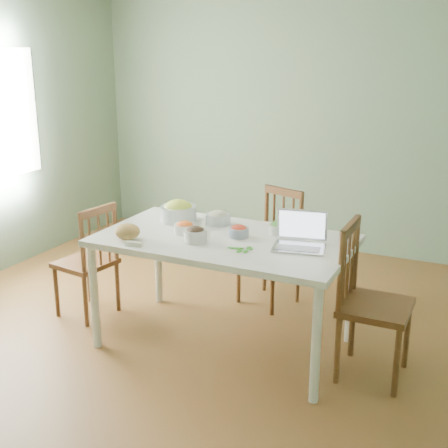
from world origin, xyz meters
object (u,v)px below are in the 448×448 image
at_px(chair_far, 269,248).
at_px(bowl_squash, 178,211).
at_px(chair_left, 85,260).
at_px(laptop, 299,232).
at_px(bread_boule, 128,232).
at_px(chair_right, 376,303).
at_px(dining_table, 224,292).

xyz_separation_m(chair_far, bowl_squash, (-0.51, -0.61, 0.42)).
distance_m(chair_left, bowl_squash, 0.89).
distance_m(bowl_squash, laptop, 1.07).
bearing_deg(bread_boule, chair_right, 12.03).
bearing_deg(dining_table, chair_far, 88.57).
xyz_separation_m(dining_table, chair_left, (-1.23, -0.01, 0.05)).
height_order(dining_table, laptop, laptop).
height_order(chair_far, bowl_squash, bowl_squash).
distance_m(dining_table, laptop, 0.77).
relative_size(chair_far, chair_right, 0.94).
bearing_deg(laptop, bread_boule, -175.53).
xyz_separation_m(bread_boule, laptop, (1.14, 0.32, 0.06)).
xyz_separation_m(chair_far, laptop, (0.53, -0.84, 0.46)).
bearing_deg(bread_boule, laptop, 15.58).
distance_m(dining_table, bowl_squash, 0.73).
bearing_deg(chair_right, chair_left, 90.99).
bearing_deg(bowl_squash, laptop, -12.16).
distance_m(chair_far, chair_right, 1.33).
xyz_separation_m(chair_left, chair_right, (2.31, 0.04, 0.05)).
bearing_deg(bread_boule, chair_left, 154.17).
bearing_deg(chair_far, bowl_squash, -111.97).
bearing_deg(dining_table, chair_left, -179.50).
height_order(chair_left, laptop, laptop).
relative_size(chair_right, bread_boule, 6.04).
height_order(chair_far, chair_right, chair_right).
bearing_deg(bowl_squash, chair_left, -162.56).
bearing_deg(bread_boule, bowl_squash, 79.85).
relative_size(bread_boule, laptop, 0.51).
bearing_deg(chair_right, dining_table, 91.68).
height_order(chair_right, bowl_squash, chair_right).
height_order(chair_left, chair_right, chair_right).
relative_size(dining_table, laptop, 5.18).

